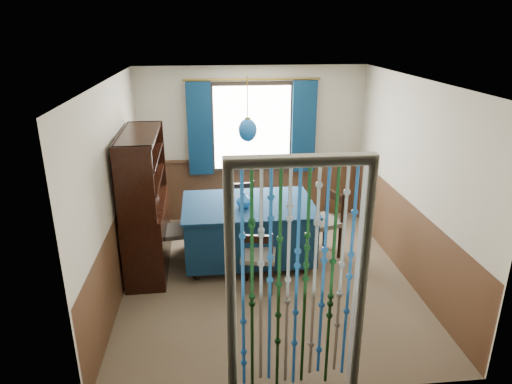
{
  "coord_description": "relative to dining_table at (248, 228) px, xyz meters",
  "views": [
    {
      "loc": [
        -0.66,
        -5.12,
        3.09
      ],
      "look_at": [
        -0.1,
        0.4,
        1.04
      ],
      "focal_mm": 32.0,
      "sensor_mm": 36.0,
      "label": 1
    }
  ],
  "objects": [
    {
      "name": "doorway",
      "position": [
        0.19,
        -2.44,
        0.57
      ],
      "size": [
        1.16,
        0.12,
        2.18
      ],
      "primitive_type": null,
      "color": "silver",
      "rests_on": "ground"
    },
    {
      "name": "sideboard",
      "position": [
        -1.35,
        -0.03,
        0.15
      ],
      "size": [
        0.52,
        1.42,
        1.84
      ],
      "rotation": [
        0.0,
        0.0,
        0.02
      ],
      "color": "black",
      "rests_on": "floor"
    },
    {
      "name": "wall_right",
      "position": [
        1.99,
        -0.5,
        0.77
      ],
      "size": [
        0.0,
        4.0,
        4.0
      ],
      "primitive_type": "plane",
      "rotation": [
        1.57,
        0.0,
        -1.57
      ],
      "color": "#BFB59C",
      "rests_on": "ground"
    },
    {
      "name": "wainscot_back",
      "position": [
        0.19,
        1.49,
        0.02
      ],
      "size": [
        3.6,
        0.0,
        3.6
      ],
      "primitive_type": "plane",
      "rotation": [
        1.57,
        0.0,
        0.0
      ],
      "color": "#4B2F1C",
      "rests_on": "ground"
    },
    {
      "name": "bowl_shelf",
      "position": [
        -1.28,
        -0.35,
        0.81
      ],
      "size": [
        0.26,
        0.26,
        0.06
      ],
      "primitive_type": "imported",
      "rotation": [
        0.0,
        0.0,
        -0.11
      ],
      "color": "beige",
      "rests_on": "sideboard"
    },
    {
      "name": "chair_right",
      "position": [
        1.06,
        0.06,
        0.02
      ],
      "size": [
        0.57,
        0.59,
        0.95
      ],
      "rotation": [
        0.0,
        0.0,
        1.9
      ],
      "color": "black",
      "rests_on": "floor"
    },
    {
      "name": "dining_table",
      "position": [
        0.0,
        0.0,
        0.0
      ],
      "size": [
        1.76,
        1.23,
        0.84
      ],
      "rotation": [
        0.0,
        0.0,
        0.01
      ],
      "color": "#0D2743",
      "rests_on": "floor"
    },
    {
      "name": "floor",
      "position": [
        0.19,
        -0.5,
        -0.48
      ],
      "size": [
        4.0,
        4.0,
        0.0
      ],
      "primitive_type": "plane",
      "color": "brown",
      "rests_on": "ground"
    },
    {
      "name": "wainscot_left",
      "position": [
        -1.59,
        -0.5,
        0.02
      ],
      "size": [
        0.0,
        4.0,
        4.0
      ],
      "primitive_type": "plane",
      "rotation": [
        1.57,
        0.0,
        1.57
      ],
      "color": "#4B2F1C",
      "rests_on": "ground"
    },
    {
      "name": "wall_back",
      "position": [
        0.19,
        1.5,
        0.77
      ],
      "size": [
        3.6,
        0.0,
        3.6
      ],
      "primitive_type": "plane",
      "rotation": [
        1.57,
        0.0,
        0.0
      ],
      "color": "#BFB59C",
      "rests_on": "ground"
    },
    {
      "name": "chair_left",
      "position": [
        -1.0,
        -0.02,
        0.0
      ],
      "size": [
        0.5,
        0.51,
        0.91
      ],
      "rotation": [
        0.0,
        0.0,
        -1.4
      ],
      "color": "black",
      "rests_on": "floor"
    },
    {
      "name": "wainscot_front",
      "position": [
        0.19,
        -2.48,
        0.02
      ],
      "size": [
        3.6,
        0.0,
        3.6
      ],
      "primitive_type": "plane",
      "rotation": [
        -1.57,
        0.0,
        0.0
      ],
      "color": "#4B2F1C",
      "rests_on": "ground"
    },
    {
      "name": "wainscot_right",
      "position": [
        1.98,
        -0.5,
        0.02
      ],
      "size": [
        0.0,
        4.0,
        4.0
      ],
      "primitive_type": "plane",
      "rotation": [
        1.57,
        0.0,
        -1.57
      ],
      "color": "#4B2F1C",
      "rests_on": "ground"
    },
    {
      "name": "vase_sideboard",
      "position": [
        -1.28,
        0.29,
        0.54
      ],
      "size": [
        0.21,
        0.21,
        0.21
      ],
      "primitive_type": "imported",
      "rotation": [
        0.0,
        0.0,
        -0.07
      ],
      "color": "beige",
      "rests_on": "sideboard"
    },
    {
      "name": "pendant_lamp",
      "position": [
        0.0,
        -0.0,
        1.36
      ],
      "size": [
        0.24,
        0.24,
        0.81
      ],
      "color": "olive",
      "rests_on": "ceiling"
    },
    {
      "name": "chair_near",
      "position": [
        0.05,
        -0.76,
        -0.04
      ],
      "size": [
        0.47,
        0.46,
        0.83
      ],
      "rotation": [
        0.0,
        0.0,
        -0.18
      ],
      "color": "black",
      "rests_on": "floor"
    },
    {
      "name": "window",
      "position": [
        0.19,
        1.45,
        1.07
      ],
      "size": [
        1.32,
        0.12,
        1.42
      ],
      "primitive_type": "cube",
      "color": "black",
      "rests_on": "wall_back"
    },
    {
      "name": "wall_left",
      "position": [
        -1.61,
        -0.5,
        0.77
      ],
      "size": [
        0.0,
        4.0,
        4.0
      ],
      "primitive_type": "plane",
      "rotation": [
        1.57,
        0.0,
        1.57
      ],
      "color": "#BFB59C",
      "rests_on": "ground"
    },
    {
      "name": "chair_far",
      "position": [
        -0.0,
        0.73,
        -0.02
      ],
      "size": [
        0.47,
        0.45,
        0.86
      ],
      "rotation": [
        0.0,
        0.0,
        3.26
      ],
      "color": "black",
      "rests_on": "floor"
    },
    {
      "name": "ceiling",
      "position": [
        0.19,
        -0.5,
        2.02
      ],
      "size": [
        4.0,
        4.0,
        0.0
      ],
      "primitive_type": "plane",
      "rotation": [
        3.14,
        0.0,
        0.0
      ],
      "color": "silver",
      "rests_on": "ground"
    },
    {
      "name": "wall_front",
      "position": [
        0.19,
        -2.5,
        0.77
      ],
      "size": [
        3.6,
        0.0,
        3.6
      ],
      "primitive_type": "plane",
      "rotation": [
        -1.57,
        0.0,
        0.0
      ],
      "color": "#BFB59C",
      "rests_on": "ground"
    },
    {
      "name": "vase_table",
      "position": [
        -0.06,
        -0.12,
        0.45
      ],
      "size": [
        0.2,
        0.2,
        0.19
      ],
      "primitive_type": "imported",
      "rotation": [
        0.0,
        0.0,
        0.09
      ],
      "color": "#17569F",
      "rests_on": "dining_table"
    }
  ]
}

